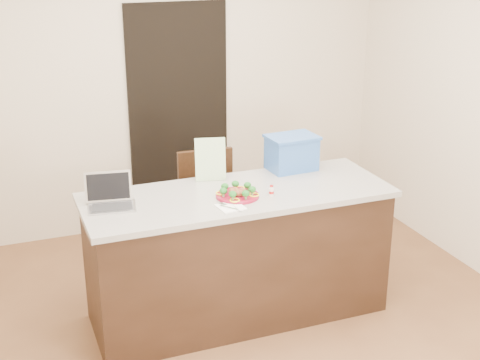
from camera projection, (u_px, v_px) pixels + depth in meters
name	position (u px, v px, depth m)	size (l,w,h in m)	color
ground	(251.00, 331.00, 4.53)	(4.00, 4.00, 0.00)	brown
room_shell	(253.00, 97.00, 3.97)	(4.00, 4.00, 4.00)	white
doorway	(179.00, 117.00, 5.95)	(0.90, 0.02, 2.00)	black
island	(238.00, 254.00, 4.59)	(2.06, 0.76, 0.92)	black
plate	(237.00, 195.00, 4.35)	(0.28, 0.28, 0.02)	maroon
meatballs	(237.00, 192.00, 4.34)	(0.11, 0.11, 0.04)	brown
broccoli	(237.00, 189.00, 4.33)	(0.23, 0.24, 0.04)	#155119
pepper_rings	(237.00, 194.00, 4.35)	(0.26, 0.26, 0.01)	yellow
napkin	(231.00, 207.00, 4.19)	(0.16, 0.16, 0.01)	white
fork	(227.00, 206.00, 4.19)	(0.09, 0.16, 0.00)	silver
knife	(236.00, 206.00, 4.18)	(0.03, 0.21, 0.01)	white
yogurt_bottle	(271.00, 191.00, 4.37)	(0.03, 0.03, 0.07)	silver
laptop	(110.00, 197.00, 4.20)	(0.32, 0.27, 0.21)	#B7B8BC
leaflet	(210.00, 159.00, 4.60)	(0.21, 0.00, 0.30)	white
blue_box	(292.00, 152.00, 4.82)	(0.37, 0.28, 0.25)	#305EAD
chair	(210.00, 206.00, 5.16)	(0.45, 0.45, 0.98)	#371F10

